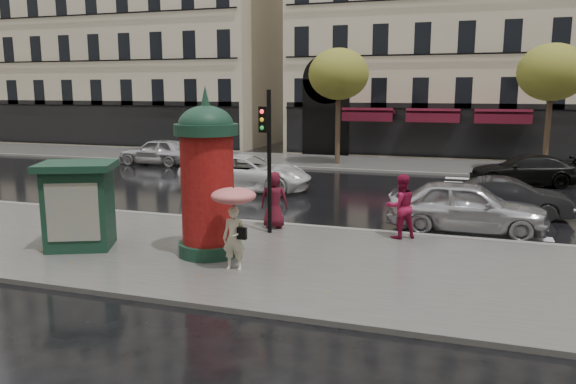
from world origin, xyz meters
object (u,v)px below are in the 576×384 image
(traffic_light, at_px, (267,148))
(car_silver, at_px, (467,206))
(car_far_silver, at_px, (158,152))
(woman_red, at_px, (401,206))
(woman_umbrella, at_px, (234,214))
(car_black, at_px, (525,170))
(morris_column, at_px, (207,176))
(man_burgundy, at_px, (274,200))
(car_darkgrey, at_px, (509,198))
(newsstand, at_px, (79,204))
(car_white, at_px, (246,173))

(traffic_light, bearing_deg, car_silver, 23.89)
(traffic_light, relative_size, car_far_silver, 0.91)
(woman_red, xyz_separation_m, car_far_silver, (-15.51, 12.60, -0.26))
(car_far_silver, bearing_deg, woman_umbrella, 38.20)
(woman_red, height_order, car_black, woman_red)
(traffic_light, bearing_deg, morris_column, -105.19)
(man_burgundy, bearing_deg, car_darkgrey, -155.87)
(morris_column, xyz_separation_m, car_darkgrey, (7.65, 7.72, -1.53))
(woman_umbrella, relative_size, woman_red, 1.10)
(morris_column, distance_m, car_silver, 8.17)
(morris_column, height_order, car_far_silver, morris_column)
(woman_umbrella, distance_m, newsstand, 4.74)
(car_silver, bearing_deg, car_white, 63.92)
(morris_column, distance_m, car_white, 10.06)
(morris_column, distance_m, car_darkgrey, 10.98)
(morris_column, relative_size, car_white, 0.77)
(woman_umbrella, xyz_separation_m, woman_red, (3.36, 4.15, -0.42))
(car_far_silver, bearing_deg, car_black, 89.50)
(man_burgundy, distance_m, car_white, 7.23)
(woman_umbrella, relative_size, man_burgundy, 1.16)
(man_burgundy, xyz_separation_m, car_far_silver, (-11.66, 12.60, -0.21))
(woman_umbrella, relative_size, traffic_light, 0.48)
(woman_umbrella, distance_m, car_darkgrey, 10.86)
(newsstand, relative_size, car_white, 0.43)
(woman_umbrella, height_order, car_white, woman_umbrella)
(car_darkgrey, bearing_deg, morris_column, 132.47)
(woman_red, height_order, car_darkgrey, woman_red)
(traffic_light, xyz_separation_m, car_black, (8.01, 12.32, -1.98))
(morris_column, xyz_separation_m, car_black, (8.70, 14.87, -1.49))
(car_silver, distance_m, car_black, 10.14)
(morris_column, bearing_deg, traffic_light, 74.81)
(woman_umbrella, bearing_deg, traffic_light, 97.20)
(car_black, distance_m, car_far_silver, 19.73)
(woman_red, bearing_deg, woman_umbrella, 17.36)
(traffic_light, bearing_deg, car_white, 117.03)
(car_darkgrey, height_order, car_far_silver, car_far_silver)
(woman_umbrella, bearing_deg, woman_red, 51.00)
(morris_column, distance_m, traffic_light, 2.68)
(traffic_light, bearing_deg, car_darkgrey, 36.64)
(man_burgundy, height_order, car_silver, man_burgundy)
(woman_umbrella, xyz_separation_m, newsstand, (-4.72, 0.45, -0.15))
(car_darkgrey, bearing_deg, car_far_silver, 63.74)
(woman_umbrella, xyz_separation_m, car_black, (7.57, 15.80, -0.77))
(woman_red, xyz_separation_m, car_darkgrey, (3.16, 4.50, -0.38))
(car_black, bearing_deg, car_far_silver, -100.28)
(traffic_light, relative_size, newsstand, 1.74)
(car_darkgrey, relative_size, car_white, 0.72)
(car_black, height_order, car_far_silver, car_far_silver)
(man_burgundy, relative_size, traffic_light, 0.42)
(man_burgundy, relative_size, car_silver, 0.37)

